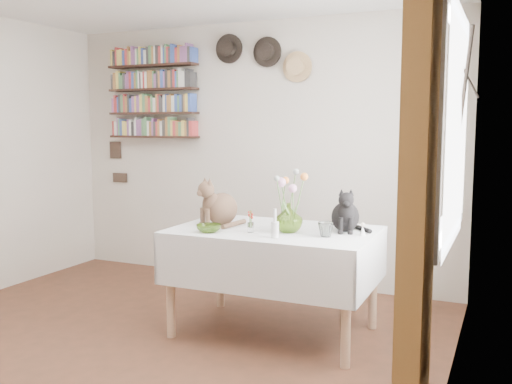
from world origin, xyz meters
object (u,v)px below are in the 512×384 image
at_px(flower_vase, 289,218).
at_px(black_cat, 345,209).
at_px(dining_table, 274,255).
at_px(tabby_cat, 222,200).
at_px(bookshelf_unit, 153,93).

bearing_deg(flower_vase, black_cat, 31.14).
bearing_deg(black_cat, dining_table, 179.55).
distance_m(black_cat, flower_vase, 0.41).
relative_size(tabby_cat, bookshelf_unit, 0.37).
height_order(dining_table, black_cat, black_cat).
xyz_separation_m(dining_table, flower_vase, (0.14, -0.07, 0.29)).
height_order(dining_table, tabby_cat, tabby_cat).
distance_m(dining_table, flower_vase, 0.33).
distance_m(tabby_cat, flower_vase, 0.59).
relative_size(dining_table, flower_vase, 7.07).
bearing_deg(bookshelf_unit, dining_table, -33.19).
distance_m(tabby_cat, bookshelf_unit, 2.04).
bearing_deg(black_cat, tabby_cat, 170.45).
bearing_deg(dining_table, black_cat, 16.65).
bearing_deg(black_cat, flower_vase, -165.96).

